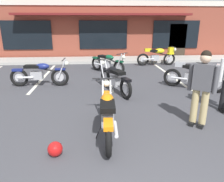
{
  "coord_description": "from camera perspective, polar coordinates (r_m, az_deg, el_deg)",
  "views": [
    {
      "loc": [
        -0.53,
        -1.51,
        2.22
      ],
      "look_at": [
        -0.12,
        3.62,
        0.55
      ],
      "focal_mm": 34.28,
      "sensor_mm": 36.0,
      "label": 1
    }
  ],
  "objects": [
    {
      "name": "helmet_on_pavement",
      "position": [
        3.94,
        -14.93,
        -14.7
      ],
      "size": [
        0.26,
        0.26,
        0.26
      ],
      "color": "#B71414",
      "rests_on": "ground_plane"
    },
    {
      "name": "motorcycle_red_sportbike",
      "position": [
        9.69,
        -1.22,
        7.53
      ],
      "size": [
        1.57,
        1.73,
        0.98
      ],
      "color": "black",
      "rests_on": "ground_plane"
    },
    {
      "name": "motorcycle_orange_scrambler",
      "position": [
        11.71,
        12.3,
        9.27
      ],
      "size": [
        2.11,
        0.66,
        0.98
      ],
      "color": "black",
      "rests_on": "ground_plane"
    },
    {
      "name": "person_in_shorts_foreground",
      "position": [
        4.91,
        22.91,
        1.57
      ],
      "size": [
        0.53,
        0.45,
        1.68
      ],
      "color": "black",
      "rests_on": "ground_plane"
    },
    {
      "name": "motorcycle_black_cruiser",
      "position": [
        8.06,
        -18.69,
        4.43
      ],
      "size": [
        2.11,
        0.66,
        0.98
      ],
      "color": "black",
      "rests_on": "ground_plane"
    },
    {
      "name": "ground_plane",
      "position": [
        5.6,
        1.28,
        -5.36
      ],
      "size": [
        80.0,
        80.0,
        0.0
      ],
      "primitive_type": "plane",
      "color": "#3D3D42"
    },
    {
      "name": "brick_storefront_building",
      "position": [
        16.27,
        -2.73,
        16.21
      ],
      "size": [
        17.25,
        6.16,
        3.44
      ],
      "color": "brown",
      "rests_on": "ground_plane"
    },
    {
      "name": "motorcycle_silver_naked",
      "position": [
        6.97,
        0.67,
        3.38
      ],
      "size": [
        1.08,
        2.0,
        0.98
      ],
      "color": "black",
      "rests_on": "ground_plane"
    },
    {
      "name": "motorcycle_green_cafe_racer",
      "position": [
        7.74,
        21.86,
        4.05
      ],
      "size": [
        1.81,
        1.45,
        0.98
      ],
      "color": "black",
      "rests_on": "ground_plane"
    },
    {
      "name": "motorcycle_foreground_classic",
      "position": [
        4.33,
        -1.21,
        -5.96
      ],
      "size": [
        0.66,
        2.11,
        0.98
      ],
      "color": "black",
      "rests_on": "ground_plane"
    },
    {
      "name": "painted_stall_lines",
      "position": [
        9.32,
        -1.12,
        4.21
      ],
      "size": [
        10.95,
        4.8,
        0.01
      ],
      "color": "silver",
      "rests_on": "ground_plane"
    },
    {
      "name": "sidewalk_kerb",
      "position": [
        12.83,
        -2.09,
        8.32
      ],
      "size": [
        22.0,
        1.8,
        0.14
      ],
      "primitive_type": "cube",
      "color": "#A8A59E",
      "rests_on": "ground_plane"
    }
  ]
}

